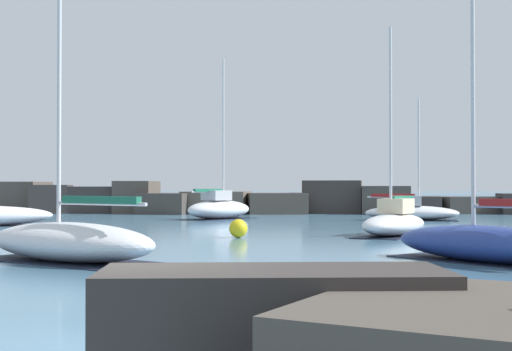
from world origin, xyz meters
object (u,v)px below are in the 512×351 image
(sailboat_moored_3, at_px, (70,241))
(sailboat_moored_6, at_px, (411,211))
(mooring_buoy_orange_near, at_px, (238,228))
(sailboat_moored_4, at_px, (488,243))
(sailboat_moored_2, at_px, (219,208))
(sailboat_moored_1, at_px, (394,222))

(sailboat_moored_3, bearing_deg, sailboat_moored_6, 61.28)
(sailboat_moored_6, distance_m, mooring_buoy_orange_near, 18.29)
(sailboat_moored_4, xyz_separation_m, mooring_buoy_orange_near, (-7.68, 9.25, -0.16))
(sailboat_moored_2, height_order, sailboat_moored_3, sailboat_moored_2)
(sailboat_moored_3, xyz_separation_m, sailboat_moored_4, (11.75, 0.31, -0.03))
(sailboat_moored_2, bearing_deg, mooring_buoy_orange_near, -81.38)
(sailboat_moored_4, distance_m, sailboat_moored_6, 24.85)
(sailboat_moored_1, relative_size, sailboat_moored_6, 1.18)
(sailboat_moored_3, bearing_deg, sailboat_moored_2, 86.58)
(sailboat_moored_1, relative_size, sailboat_moored_2, 0.86)
(mooring_buoy_orange_near, bearing_deg, sailboat_moored_4, -50.29)
(sailboat_moored_4, relative_size, mooring_buoy_orange_near, 8.31)
(sailboat_moored_3, distance_m, sailboat_moored_4, 11.75)
(sailboat_moored_1, xyz_separation_m, sailboat_moored_6, (3.04, 13.93, -0.04))
(sailboat_moored_1, relative_size, sailboat_moored_4, 1.11)
(sailboat_moored_6, height_order, mooring_buoy_orange_near, sailboat_moored_6)
(sailboat_moored_1, height_order, sailboat_moored_2, sailboat_moored_2)
(sailboat_moored_2, height_order, sailboat_moored_4, sailboat_moored_2)
(sailboat_moored_2, bearing_deg, sailboat_moored_4, -68.44)
(sailboat_moored_1, xyz_separation_m, sailboat_moored_4, (1.04, -10.84, -0.04))
(sailboat_moored_3, bearing_deg, sailboat_moored_4, 1.53)
(mooring_buoy_orange_near, bearing_deg, sailboat_moored_2, 98.62)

